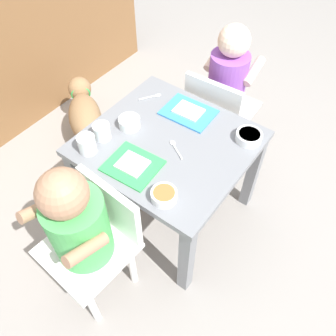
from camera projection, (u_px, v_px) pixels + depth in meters
ground_plane at (168, 208)px, 1.66m from camera, size 7.00×7.00×0.00m
dining_table at (168, 154)px, 1.37m from camera, size 0.57×0.60×0.45m
seated_child_left at (81, 225)px, 1.10m from camera, size 0.30×0.30×0.70m
seated_child_right at (226, 84)px, 1.56m from camera, size 0.29×0.29×0.71m
dog at (85, 113)px, 1.81m from camera, size 0.35×0.39×0.28m
food_tray_left at (133, 165)px, 1.23m from camera, size 0.17×0.19×0.02m
food_tray_right at (189, 112)px, 1.41m from camera, size 0.16×0.21×0.02m
water_cup_left at (102, 132)px, 1.30m from camera, size 0.06×0.06×0.06m
water_cup_right at (87, 145)px, 1.26m from camera, size 0.07×0.07×0.07m
veggie_bowl_far at (164, 195)px, 1.13m from camera, size 0.09×0.09×0.03m
cereal_bowl_right_side at (249, 136)px, 1.30m from camera, size 0.10×0.10×0.03m
cereal_bowl_left_side at (129, 122)px, 1.34m from camera, size 0.08×0.08×0.04m
spoon_by_left_tray at (152, 97)px, 1.47m from camera, size 0.09×0.07×0.01m
spoon_by_right_tray at (175, 148)px, 1.29m from camera, size 0.06×0.09×0.01m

